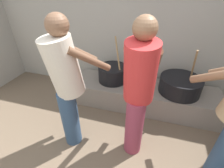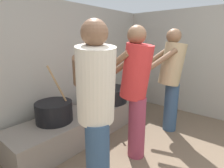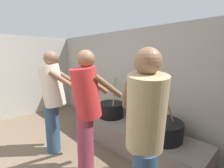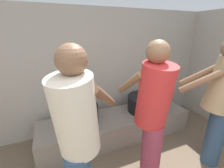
# 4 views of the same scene
# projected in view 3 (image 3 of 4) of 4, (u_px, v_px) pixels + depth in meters

# --- Properties ---
(block_enclosure_rear) EXTENTS (4.92, 0.20, 1.92)m
(block_enclosure_rear) POSITION_uv_depth(u_px,v_px,m) (131.00, 82.00, 3.16)
(block_enclosure_rear) COLOR #9E998E
(block_enclosure_rear) RESTS_ON ground_plane
(hearth_ledge) EXTENTS (2.28, 0.60, 0.36)m
(hearth_ledge) POSITION_uv_depth(u_px,v_px,m) (131.00, 136.00, 2.61)
(hearth_ledge) COLOR slate
(hearth_ledge) RESTS_ON ground_plane
(cooking_pot_main) EXTENTS (0.58, 0.58, 0.69)m
(cooking_pot_main) POSITION_uv_depth(u_px,v_px,m) (161.00, 129.00, 2.19)
(cooking_pot_main) COLOR black
(cooking_pot_main) RESTS_ON hearth_ledge
(cooking_pot_secondary) EXTENTS (0.46, 0.46, 0.71)m
(cooking_pot_secondary) POSITION_uv_depth(u_px,v_px,m) (111.00, 110.00, 2.95)
(cooking_pot_secondary) COLOR black
(cooking_pot_secondary) RESTS_ON hearth_ledge
(cook_in_red_shirt) EXTENTS (0.34, 0.64, 1.53)m
(cook_in_red_shirt) POSITION_uv_depth(u_px,v_px,m) (87.00, 106.00, 1.93)
(cook_in_red_shirt) COLOR #8C3347
(cook_in_red_shirt) RESTS_ON ground_plane
(cook_in_tan_shirt) EXTENTS (0.68, 0.68, 1.53)m
(cook_in_tan_shirt) POSITION_uv_depth(u_px,v_px,m) (145.00, 133.00, 1.27)
(cook_in_tan_shirt) COLOR navy
(cook_in_tan_shirt) RESTS_ON ground_plane
(cook_in_cream_shirt) EXTENTS (0.65, 0.70, 1.53)m
(cook_in_cream_shirt) POSITION_uv_depth(u_px,v_px,m) (53.00, 96.00, 2.38)
(cook_in_cream_shirt) COLOR navy
(cook_in_cream_shirt) RESTS_ON ground_plane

